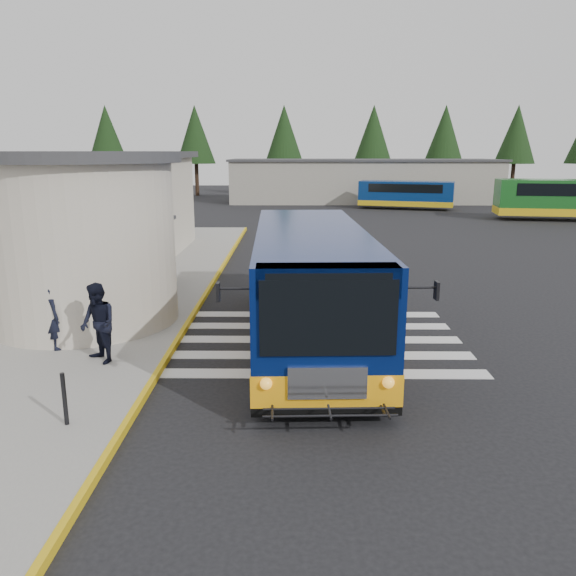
{
  "coord_description": "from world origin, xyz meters",
  "views": [
    {
      "loc": [
        -1.01,
        -15.18,
        4.95
      ],
      "look_at": [
        -1.13,
        -0.5,
        1.36
      ],
      "focal_mm": 35.0,
      "sensor_mm": 36.0,
      "label": 1
    }
  ],
  "objects_px": {
    "bollard": "(65,399)",
    "pedestrian_b": "(98,323)",
    "pedestrian_a": "(55,317)",
    "transit_bus": "(310,289)",
    "far_bus_a": "(406,194)",
    "far_bus_b": "(567,198)"
  },
  "relations": [
    {
      "from": "bollard",
      "to": "far_bus_a",
      "type": "bearing_deg",
      "value": 70.94
    },
    {
      "from": "pedestrian_b",
      "to": "far_bus_a",
      "type": "height_order",
      "value": "far_bus_a"
    },
    {
      "from": "far_bus_a",
      "to": "bollard",
      "type": "bearing_deg",
      "value": 177.82
    },
    {
      "from": "bollard",
      "to": "pedestrian_b",
      "type": "bearing_deg",
      "value": 97.56
    },
    {
      "from": "pedestrian_b",
      "to": "far_bus_b",
      "type": "height_order",
      "value": "far_bus_b"
    },
    {
      "from": "transit_bus",
      "to": "pedestrian_b",
      "type": "height_order",
      "value": "transit_bus"
    },
    {
      "from": "pedestrian_a",
      "to": "far_bus_b",
      "type": "distance_m",
      "value": 38.41
    },
    {
      "from": "bollard",
      "to": "far_bus_b",
      "type": "xyz_separation_m",
      "value": [
        24.14,
        32.34,
        1.01
      ]
    },
    {
      "from": "transit_bus",
      "to": "pedestrian_b",
      "type": "xyz_separation_m",
      "value": [
        -4.94,
        -1.91,
        -0.35
      ]
    },
    {
      "from": "far_bus_b",
      "to": "far_bus_a",
      "type": "bearing_deg",
      "value": 60.57
    },
    {
      "from": "far_bus_a",
      "to": "transit_bus",
      "type": "bearing_deg",
      "value": -178.03
    },
    {
      "from": "pedestrian_b",
      "to": "bollard",
      "type": "distance_m",
      "value": 3.14
    },
    {
      "from": "pedestrian_a",
      "to": "far_bus_b",
      "type": "height_order",
      "value": "far_bus_b"
    },
    {
      "from": "transit_bus",
      "to": "pedestrian_b",
      "type": "relative_size",
      "value": 5.72
    },
    {
      "from": "bollard",
      "to": "far_bus_a",
      "type": "relative_size",
      "value": 0.12
    },
    {
      "from": "pedestrian_a",
      "to": "pedestrian_b",
      "type": "distance_m",
      "value": 1.68
    },
    {
      "from": "pedestrian_a",
      "to": "far_bus_a",
      "type": "height_order",
      "value": "far_bus_a"
    },
    {
      "from": "pedestrian_b",
      "to": "bollard",
      "type": "height_order",
      "value": "pedestrian_b"
    },
    {
      "from": "pedestrian_a",
      "to": "far_bus_a",
      "type": "distance_m",
      "value": 39.69
    },
    {
      "from": "pedestrian_a",
      "to": "transit_bus",
      "type": "bearing_deg",
      "value": -102.08
    },
    {
      "from": "transit_bus",
      "to": "far_bus_b",
      "type": "xyz_separation_m",
      "value": [
        19.6,
        27.34,
        0.22
      ]
    },
    {
      "from": "transit_bus",
      "to": "pedestrian_b",
      "type": "bearing_deg",
      "value": -160.75
    }
  ]
}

